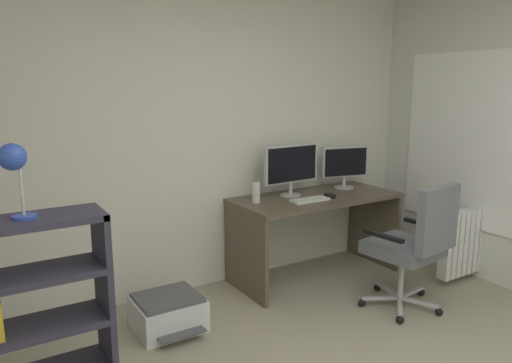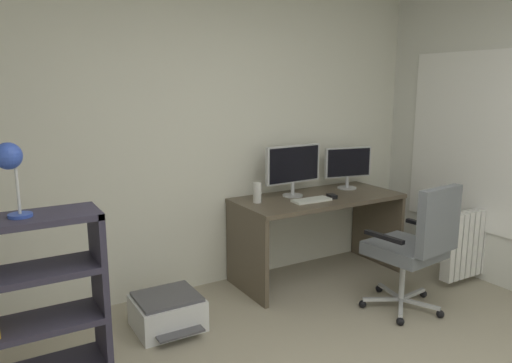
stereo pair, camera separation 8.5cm
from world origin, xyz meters
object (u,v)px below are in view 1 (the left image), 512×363
object	(u,v)px
office_chair	(414,242)
radiator	(469,241)
monitor_secondary	(345,164)
computer_mouse	(330,196)
keyboard	(310,200)
monitor_main	(291,166)
desk_lamp	(13,163)
desktop_speaker	(256,193)
desk	(315,217)
printer	(168,313)

from	to	relation	value
office_chair	radiator	distance (m)	0.97
monitor_secondary	computer_mouse	size ratio (longest dim) A/B	4.68
keyboard	monitor_secondary	bearing A→B (deg)	22.48
keyboard	computer_mouse	bearing A→B (deg)	0.78
computer_mouse	monitor_main	bearing A→B (deg)	148.90
monitor_main	keyboard	xyz separation A→B (m)	(0.03, -0.24, -0.26)
office_chair	desk_lamp	xyz separation A→B (m)	(-2.64, 0.09, 0.81)
computer_mouse	office_chair	size ratio (longest dim) A/B	0.10
keyboard	radiator	size ratio (longest dim) A/B	0.48
monitor_main	radiator	size ratio (longest dim) A/B	0.79
monitor_main	desk_lamp	size ratio (longest dim) A/B	1.60
keyboard	desktop_speaker	world-z (taller)	desktop_speaker
computer_mouse	desk_lamp	world-z (taller)	desk_lamp
computer_mouse	desk_lamp	size ratio (longest dim) A/B	0.28
desk	office_chair	world-z (taller)	office_chair
desk_lamp	office_chair	bearing A→B (deg)	-2.04
computer_mouse	desktop_speaker	size ratio (longest dim) A/B	0.59
monitor_secondary	printer	bearing A→B (deg)	-170.22
office_chair	radiator	world-z (taller)	office_chair
office_chair	printer	world-z (taller)	office_chair
keyboard	office_chair	distance (m)	0.92
desk	keyboard	size ratio (longest dim) A/B	4.39
desktop_speaker	printer	world-z (taller)	desktop_speaker
monitor_main	keyboard	bearing A→B (deg)	-83.81
desktop_speaker	office_chair	xyz separation A→B (m)	(0.78, -1.01, -0.28)
keyboard	desk_lamp	bearing A→B (deg)	-161.62
desk	desktop_speaker	xyz separation A→B (m)	(-0.58, 0.07, 0.28)
desk	desk_lamp	distance (m)	2.71
computer_mouse	desktop_speaker	world-z (taller)	desktop_speaker
keyboard	desktop_speaker	size ratio (longest dim) A/B	2.00
desk	radiator	xyz separation A→B (m)	(1.13, -0.77, -0.20)
desk	desk_lamp	size ratio (longest dim) A/B	4.23
monitor_secondary	desk	bearing A→B (deg)	-164.75
monitor_main	desktop_speaker	bearing A→B (deg)	-173.10
monitor_secondary	office_chair	size ratio (longest dim) A/B	0.46
monitor_secondary	radiator	distance (m)	1.29
monitor_main	printer	bearing A→B (deg)	-165.71
monitor_main	desktop_speaker	xyz separation A→B (m)	(-0.39, -0.05, -0.19)
monitor_secondary	desktop_speaker	bearing A→B (deg)	-177.32
desk_lamp	keyboard	bearing A→B (deg)	17.62
desk	keyboard	xyz separation A→B (m)	(-0.16, -0.12, 0.21)
office_chair	printer	bearing A→B (deg)	156.92
desk	monitor_secondary	size ratio (longest dim) A/B	3.19
computer_mouse	office_chair	xyz separation A→B (m)	(0.14, -0.82, -0.21)
desk	computer_mouse	distance (m)	0.25
desk	printer	size ratio (longest dim) A/B	2.98
monitor_main	desktop_speaker	distance (m)	0.44
monitor_secondary	desktop_speaker	world-z (taller)	monitor_secondary
keyboard	computer_mouse	size ratio (longest dim) A/B	3.40
desk_lamp	printer	distance (m)	1.69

